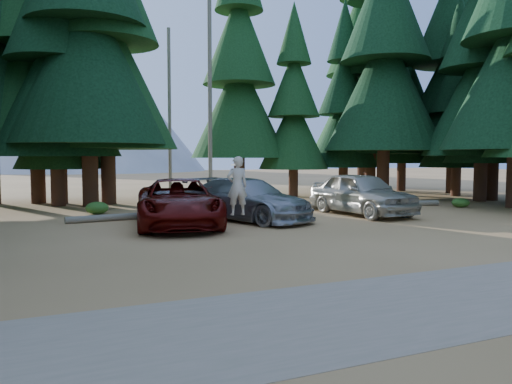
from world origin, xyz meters
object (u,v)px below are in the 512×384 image
frisbee_player (237,186)px  log_mid (310,207)px  log_left (115,217)px  silver_minivan_center (247,199)px  silver_minivan_right (361,193)px  log_right (397,203)px  red_pickup (178,203)px

frisbee_player → log_mid: size_ratio=0.64×
log_left → log_mid: (9.14, 0.63, -0.01)m
silver_minivan_center → silver_minivan_right: (5.28, -0.19, 0.09)m
log_left → silver_minivan_center: bearing=-30.2°
log_mid → log_right: size_ratio=0.68×
silver_minivan_right → log_left: 10.36m
red_pickup → frisbee_player: bearing=-52.6°
silver_minivan_right → log_left: bearing=163.7°
silver_minivan_center → frisbee_player: frisbee_player is taller
frisbee_player → log_left: bearing=-53.3°
silver_minivan_right → log_right: bearing=27.7°
silver_minivan_center → log_right: bearing=-9.4°
log_mid → red_pickup: bearing=-135.3°
log_left → silver_minivan_right: bearing=-20.0°
log_left → log_mid: 9.16m
silver_minivan_right → frisbee_player: frisbee_player is taller
red_pickup → log_mid: 7.94m
silver_minivan_center → log_mid: 5.09m
silver_minivan_right → log_mid: (-0.96, 2.80, -0.81)m
silver_minivan_right → frisbee_player: (-6.93, -2.93, 0.65)m
red_pickup → log_mid: bearing=34.4°
frisbee_player → silver_minivan_center: bearing=-113.1°
frisbee_player → log_left: size_ratio=0.51×
frisbee_player → silver_minivan_right: bearing=-152.3°
silver_minivan_right → silver_minivan_center: bearing=173.8°
silver_minivan_right → log_right: 4.76m
red_pickup → frisbee_player: frisbee_player is taller
silver_minivan_center → log_mid: (4.31, 2.61, -0.71)m
frisbee_player → log_mid: 8.40m
red_pickup → log_left: (-1.89, 2.53, -0.73)m
silver_minivan_right → log_left: (-10.10, 2.17, -0.80)m
silver_minivan_right → log_left: size_ratio=1.46×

